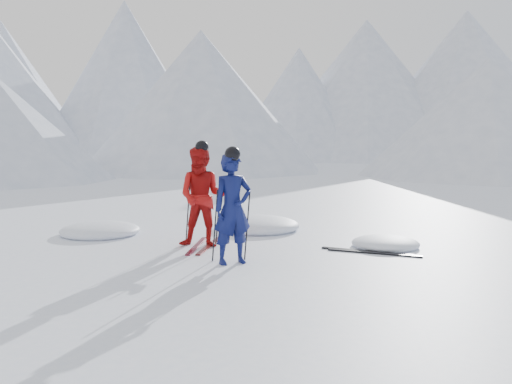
{
  "coord_description": "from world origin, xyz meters",
  "views": [
    {
      "loc": [
        -2.13,
        -9.43,
        2.08
      ],
      "look_at": [
        -1.67,
        0.5,
        1.1
      ],
      "focal_mm": 38.0,
      "sensor_mm": 36.0,
      "label": 1
    }
  ],
  "objects": [
    {
      "name": "skier_red",
      "position": [
        -2.68,
        0.93,
        0.97
      ],
      "size": [
        1.05,
        0.88,
        1.94
      ],
      "primitive_type": "imported",
      "rotation": [
        0.0,
        0.0,
        -0.16
      ],
      "color": "#AB0F0D",
      "rests_on": "ground"
    },
    {
      "name": "snow_lumps",
      "position": [
        -2.37,
        2.37,
        0.0
      ],
      "size": [
        7.34,
        3.73,
        0.43
      ],
      "color": "white",
      "rests_on": "ground"
    },
    {
      "name": "ski_loose_a",
      "position": [
        0.36,
        0.27,
        0.01
      ],
      "size": [
        1.55,
        0.86,
        0.03
      ],
      "primitive_type": "cube",
      "rotation": [
        0.0,
        0.0,
        1.1
      ],
      "color": "black",
      "rests_on": "ground"
    },
    {
      "name": "pole_blue_right",
      "position": [
        -1.85,
        -0.26,
        0.62
      ],
      "size": [
        0.12,
        0.07,
        1.23
      ],
      "primitive_type": "cylinder",
      "rotation": [
        -0.04,
        0.08,
        0.0
      ],
      "color": "black",
      "rests_on": "ground"
    },
    {
      "name": "ski_worn_left",
      "position": [
        -2.8,
        0.93,
        0.01
      ],
      "size": [
        0.31,
        1.7,
        0.03
      ],
      "primitive_type": "cube",
      "rotation": [
        0.0,
        0.0,
        -0.13
      ],
      "color": "black",
      "rests_on": "ground"
    },
    {
      "name": "skier_blue",
      "position": [
        -2.1,
        -0.51,
        0.92
      ],
      "size": [
        0.8,
        0.68,
        1.85
      ],
      "primitive_type": "imported",
      "rotation": [
        0.0,
        0.0,
        0.42
      ],
      "color": "#0C134B",
      "rests_on": "ground"
    },
    {
      "name": "mountain_range",
      "position": [
        5.71,
        35.31,
        6.72
      ],
      "size": [
        106.15,
        62.94,
        15.53
      ],
      "color": "#B2BCD1",
      "rests_on": "ground"
    },
    {
      "name": "ski_loose_b",
      "position": [
        0.46,
        0.12,
        0.01
      ],
      "size": [
        1.58,
        0.81,
        0.03
      ],
      "primitive_type": "cube",
      "rotation": [
        0.0,
        0.0,
        1.13
      ],
      "color": "black",
      "rests_on": "ground"
    },
    {
      "name": "pole_red_left",
      "position": [
        -2.98,
        1.18,
        0.65
      ],
      "size": [
        0.13,
        0.1,
        1.29
      ],
      "primitive_type": "cylinder",
      "rotation": [
        0.06,
        0.08,
        0.0
      ],
      "color": "black",
      "rests_on": "ground"
    },
    {
      "name": "ground",
      "position": [
        0.0,
        0.0,
        0.0
      ],
      "size": [
        160.0,
        160.0,
        0.0
      ],
      "primitive_type": "plane",
      "color": "white",
      "rests_on": "ground"
    },
    {
      "name": "ski_worn_right",
      "position": [
        -2.56,
        0.93,
        0.01
      ],
      "size": [
        0.43,
        1.68,
        0.03
      ],
      "primitive_type": "cube",
      "rotation": [
        0.0,
        0.0,
        -0.2
      ],
      "color": "black",
      "rests_on": "ground"
    },
    {
      "name": "pole_red_right",
      "position": [
        -2.38,
        1.08,
        0.65
      ],
      "size": [
        0.13,
        0.09,
        1.29
      ],
      "primitive_type": "cylinder",
      "rotation": [
        -0.05,
        0.08,
        0.0
      ],
      "color": "black",
      "rests_on": "ground"
    },
    {
      "name": "pole_blue_left",
      "position": [
        -2.4,
        -0.36,
        0.62
      ],
      "size": [
        0.12,
        0.09,
        1.23
      ],
      "primitive_type": "cylinder",
      "rotation": [
        0.05,
        0.08,
        0.0
      ],
      "color": "black",
      "rests_on": "ground"
    }
  ]
}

